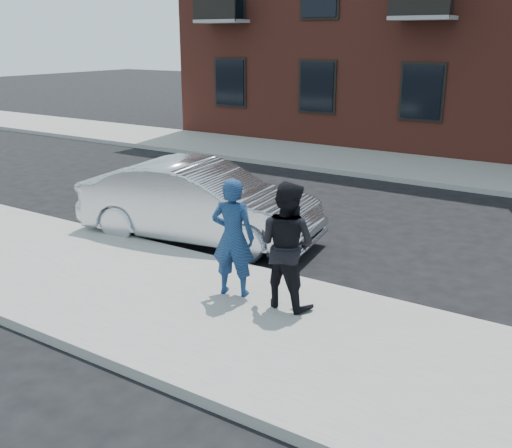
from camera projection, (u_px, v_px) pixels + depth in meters
The scene contains 8 objects.
ground at pixel (142, 290), 9.65m from camera, with size 100.00×100.00×0.00m, color black.
near_sidewalk at pixel (131, 291), 9.42m from camera, with size 50.00×3.50×0.15m, color gray.
near_curb at pixel (202, 258), 10.86m from camera, with size 50.00×0.10×0.15m, color #999691.
far_sidewalk at pixel (395, 166), 18.60m from camera, with size 50.00×3.50×0.15m, color gray.
far_curb at pixel (372, 176), 17.17m from camera, with size 50.00×0.10×0.15m, color #999691.
silver_sedan at pixel (199, 203), 11.76m from camera, with size 1.67×4.80×1.58m, color #B7BABF.
man_hoodie at pixel (233, 237), 8.90m from camera, with size 0.76×0.60×1.81m.
man_peacoat at pixel (287, 245), 8.51m from camera, with size 0.94×0.76×1.85m.
Camera 1 is at (6.40, -6.42, 3.91)m, focal length 42.00 mm.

